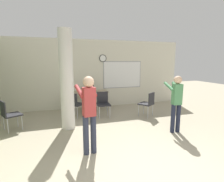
{
  "coord_description": "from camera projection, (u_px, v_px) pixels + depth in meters",
  "views": [
    {
      "loc": [
        -1.39,
        -2.17,
        1.92
      ],
      "look_at": [
        0.06,
        2.49,
        1.09
      ],
      "focal_mm": 28.0,
      "sensor_mm": 36.0,
      "label": 1
    }
  ],
  "objects": [
    {
      "name": "person_playing_side",
      "position": [
        176.0,
        99.0,
        4.68
      ],
      "size": [
        0.39,
        0.63,
        1.55
      ],
      "color": "#1E2338",
      "rests_on": "ground_plane"
    },
    {
      "name": "chair_table_left",
      "position": [
        75.0,
        103.0,
        6.0
      ],
      "size": [
        0.62,
        0.62,
        0.87
      ],
      "color": "#232328",
      "rests_on": "ground_plane"
    },
    {
      "name": "chair_table_front",
      "position": [
        103.0,
        102.0,
        6.08
      ],
      "size": [
        0.46,
        0.46,
        0.87
      ],
      "color": "#232328",
      "rests_on": "ground_plane"
    },
    {
      "name": "bottle_on_table",
      "position": [
        94.0,
        89.0,
        6.87
      ],
      "size": [
        0.07,
        0.07,
        0.25
      ],
      "color": "black",
      "rests_on": "folding_table"
    },
    {
      "name": "wall_back",
      "position": [
        93.0,
        74.0,
        7.31
      ],
      "size": [
        8.0,
        0.15,
        2.8
      ],
      "color": "beige",
      "rests_on": "ground_plane"
    },
    {
      "name": "chair_mid_room",
      "position": [
        148.0,
        102.0,
        6.08
      ],
      "size": [
        0.61,
        0.61,
        0.87
      ],
      "color": "#232328",
      "rests_on": "ground_plane"
    },
    {
      "name": "person_playing_front",
      "position": [
        89.0,
        109.0,
        3.57
      ],
      "size": [
        0.42,
        0.62,
        1.64
      ],
      "color": "#2D3347",
      "rests_on": "ground_plane"
    },
    {
      "name": "support_pillar",
      "position": [
        67.0,
        80.0,
        4.88
      ],
      "size": [
        0.38,
        0.38,
        2.8
      ],
      "color": "silver",
      "rests_on": "ground_plane"
    },
    {
      "name": "waste_bin",
      "position": [
        86.0,
        109.0,
        6.44
      ],
      "size": [
        0.28,
        0.28,
        0.38
      ],
      "color": "#B2B2B7",
      "rests_on": "ground_plane"
    },
    {
      "name": "chair_by_left_wall",
      "position": [
        9.0,
        113.0,
        4.81
      ],
      "size": [
        0.6,
        0.6,
        0.87
      ],
      "color": "#232328",
      "rests_on": "ground_plane"
    },
    {
      "name": "folding_table",
      "position": [
        88.0,
        93.0,
        6.86
      ],
      "size": [
        1.51,
        0.6,
        0.76
      ],
      "color": "tan",
      "rests_on": "ground_plane"
    }
  ]
}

